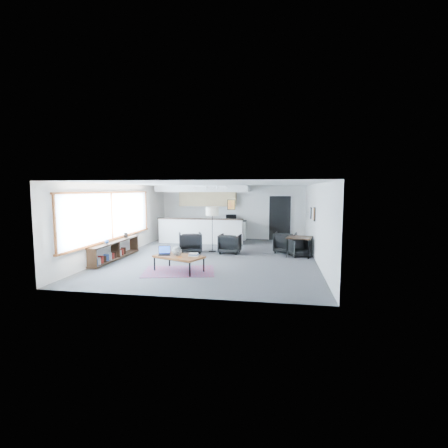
% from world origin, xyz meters
% --- Properties ---
extents(room, '(7.02, 9.02, 2.62)m').
position_xyz_m(room, '(0.00, 0.00, 1.30)').
color(room, '#4A4A4C').
rests_on(room, ground).
extents(window, '(0.10, 5.95, 1.66)m').
position_xyz_m(window, '(-3.46, -0.90, 1.46)').
color(window, '#8CBFFF').
rests_on(window, room).
extents(console, '(0.35, 3.00, 0.80)m').
position_xyz_m(console, '(-3.30, -1.05, 0.33)').
color(console, black).
rests_on(console, floor).
extents(kitchenette, '(4.20, 1.96, 2.60)m').
position_xyz_m(kitchenette, '(-1.20, 3.71, 1.38)').
color(kitchenette, white).
rests_on(kitchenette, floor).
extents(doorway, '(1.10, 0.12, 2.15)m').
position_xyz_m(doorway, '(2.30, 4.42, 1.07)').
color(doorway, black).
rests_on(doorway, room).
extents(track_light, '(1.60, 0.07, 0.15)m').
position_xyz_m(track_light, '(-0.59, 2.20, 2.53)').
color(track_light, silver).
rests_on(track_light, room).
extents(wall_art_lower, '(0.03, 0.38, 0.48)m').
position_xyz_m(wall_art_lower, '(3.47, 0.40, 1.55)').
color(wall_art_lower, black).
rests_on(wall_art_lower, room).
extents(wall_art_upper, '(0.03, 0.34, 0.44)m').
position_xyz_m(wall_art_upper, '(3.47, 1.70, 1.50)').
color(wall_art_upper, black).
rests_on(wall_art_upper, room).
extents(kilim_rug, '(2.31, 1.82, 0.01)m').
position_xyz_m(kilim_rug, '(-0.63, -2.26, 0.01)').
color(kilim_rug, '#61344F').
rests_on(kilim_rug, floor).
extents(coffee_table, '(1.61, 1.26, 0.47)m').
position_xyz_m(coffee_table, '(-0.63, -2.26, 0.43)').
color(coffee_table, brown).
rests_on(coffee_table, floor).
extents(laptop, '(0.41, 0.37, 0.25)m').
position_xyz_m(laptop, '(-1.11, -2.14, 0.54)').
color(laptop, black).
rests_on(laptop, coffee_table).
extents(ceramic_pot, '(0.28, 0.28, 0.28)m').
position_xyz_m(ceramic_pot, '(-0.68, -2.26, 0.61)').
color(ceramic_pot, gray).
rests_on(ceramic_pot, coffee_table).
extents(book_stack, '(0.29, 0.24, 0.09)m').
position_xyz_m(book_stack, '(-0.19, -2.22, 0.51)').
color(book_stack, silver).
rests_on(book_stack, coffee_table).
extents(coaster, '(0.10, 0.10, 0.01)m').
position_xyz_m(coaster, '(-0.52, -2.46, 0.47)').
color(coaster, '#E5590C').
rests_on(coaster, coffee_table).
extents(armchair_left, '(1.04, 1.00, 0.85)m').
position_xyz_m(armchair_left, '(-1.07, 0.57, 0.43)').
color(armchair_left, black).
rests_on(armchair_left, floor).
extents(armchair_right, '(0.82, 0.78, 0.80)m').
position_xyz_m(armchair_right, '(0.44, 0.74, 0.40)').
color(armchair_right, black).
rests_on(armchair_right, floor).
extents(floor_lamp, '(0.58, 0.58, 1.73)m').
position_xyz_m(floor_lamp, '(-0.29, 0.97, 1.51)').
color(floor_lamp, black).
rests_on(floor_lamp, floor).
extents(dining_table, '(1.01, 1.01, 0.71)m').
position_xyz_m(dining_table, '(3.00, 0.56, 0.65)').
color(dining_table, black).
rests_on(dining_table, floor).
extents(dining_chair_near, '(0.72, 0.70, 0.59)m').
position_xyz_m(dining_chair_near, '(3.00, 0.57, 0.29)').
color(dining_chair_near, black).
rests_on(dining_chair_near, floor).
extents(dining_chair_far, '(0.78, 0.74, 0.72)m').
position_xyz_m(dining_chair_far, '(2.51, 1.27, 0.36)').
color(dining_chair_far, black).
rests_on(dining_chair_far, floor).
extents(microwave, '(0.53, 0.34, 0.34)m').
position_xyz_m(microwave, '(-0.02, 4.15, 1.10)').
color(microwave, black).
rests_on(microwave, kitchenette).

